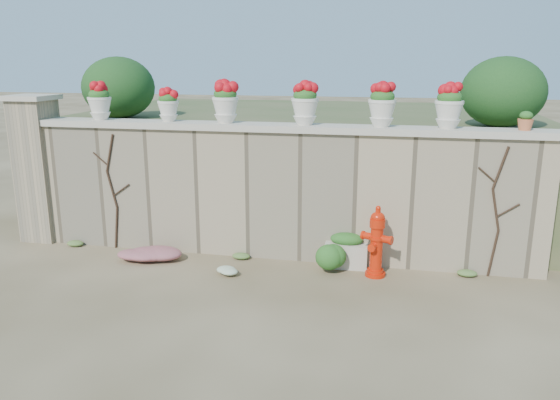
% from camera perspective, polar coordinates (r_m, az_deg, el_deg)
% --- Properties ---
extents(ground, '(80.00, 80.00, 0.00)m').
position_cam_1_polar(ground, '(7.21, -3.55, -10.59)').
color(ground, brown).
rests_on(ground, ground).
extents(stone_wall, '(8.00, 0.40, 2.00)m').
position_cam_1_polar(stone_wall, '(8.53, -0.42, 0.57)').
color(stone_wall, '#988465').
rests_on(stone_wall, ground).
extents(wall_cap, '(8.10, 0.52, 0.10)m').
position_cam_1_polar(wall_cap, '(8.33, -0.43, 7.59)').
color(wall_cap, beige).
rests_on(wall_cap, stone_wall).
extents(gate_pillar, '(0.72, 0.72, 2.48)m').
position_cam_1_polar(gate_pillar, '(10.19, -23.89, 3.10)').
color(gate_pillar, '#988465').
rests_on(gate_pillar, ground).
extents(raised_fill, '(9.00, 6.00, 2.00)m').
position_cam_1_polar(raised_fill, '(11.60, 3.01, 4.30)').
color(raised_fill, '#384C23').
rests_on(raised_fill, ground).
extents(back_shrub_left, '(1.30, 1.30, 1.10)m').
position_cam_1_polar(back_shrub_left, '(10.55, -16.51, 11.20)').
color(back_shrub_left, '#143814').
rests_on(back_shrub_left, raised_fill).
extents(back_shrub_right, '(1.30, 1.30, 1.10)m').
position_cam_1_polar(back_shrub_right, '(9.43, 22.26, 10.40)').
color(back_shrub_right, '#143814').
rests_on(back_shrub_right, raised_fill).
extents(vine_left, '(0.60, 0.04, 1.91)m').
position_cam_1_polar(vine_left, '(9.27, -17.07, 1.00)').
color(vine_left, black).
rests_on(vine_left, ground).
extents(vine_right, '(0.60, 0.04, 1.91)m').
position_cam_1_polar(vine_right, '(8.25, 21.69, -1.02)').
color(vine_right, black).
rests_on(vine_right, ground).
extents(fire_hydrant, '(0.45, 0.32, 1.05)m').
position_cam_1_polar(fire_hydrant, '(7.94, 10.06, -4.28)').
color(fire_hydrant, red).
rests_on(fire_hydrant, ground).
extents(planter_box, '(0.64, 0.39, 0.53)m').
position_cam_1_polar(planter_box, '(8.34, 6.94, -5.29)').
color(planter_box, beige).
rests_on(planter_box, ground).
extents(green_shrub, '(0.59, 0.53, 0.56)m').
position_cam_1_polar(green_shrub, '(8.08, 5.31, -5.63)').
color(green_shrub, '#1E5119').
rests_on(green_shrub, ground).
extents(magenta_clump, '(0.95, 0.63, 0.25)m').
position_cam_1_polar(magenta_clump, '(8.78, -13.63, -5.38)').
color(magenta_clump, '#D12973').
rests_on(magenta_clump, ground).
extents(white_flowers, '(0.44, 0.35, 0.16)m').
position_cam_1_polar(white_flowers, '(8.01, -5.24, -7.36)').
color(white_flowers, white).
rests_on(white_flowers, ground).
extents(urn_pot_0, '(0.37, 0.37, 0.59)m').
position_cam_1_polar(urn_pot_0, '(9.37, -18.34, 9.73)').
color(urn_pot_0, silver).
rests_on(urn_pot_0, wall_cap).
extents(urn_pot_1, '(0.33, 0.33, 0.52)m').
position_cam_1_polar(urn_pot_1, '(8.84, -11.61, 9.69)').
color(urn_pot_1, silver).
rests_on(urn_pot_1, wall_cap).
extents(urn_pot_2, '(0.41, 0.41, 0.64)m').
position_cam_1_polar(urn_pot_2, '(8.50, -5.73, 10.13)').
color(urn_pot_2, silver).
rests_on(urn_pot_2, wall_cap).
extents(urn_pot_3, '(0.40, 0.40, 0.63)m').
position_cam_1_polar(urn_pot_3, '(8.21, 2.62, 10.03)').
color(urn_pot_3, silver).
rests_on(urn_pot_3, wall_cap).
extents(urn_pot_4, '(0.40, 0.40, 0.63)m').
position_cam_1_polar(urn_pot_4, '(8.11, 10.62, 9.72)').
color(urn_pot_4, silver).
rests_on(urn_pot_4, wall_cap).
extents(urn_pot_5, '(0.40, 0.40, 0.63)m').
position_cam_1_polar(urn_pot_5, '(8.13, 17.25, 9.33)').
color(urn_pot_5, silver).
rests_on(urn_pot_5, wall_cap).
extents(terracotta_pot, '(0.21, 0.21, 0.26)m').
position_cam_1_polar(terracotta_pot, '(8.30, 24.27, 7.47)').
color(terracotta_pot, '#C0643A').
rests_on(terracotta_pot, wall_cap).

